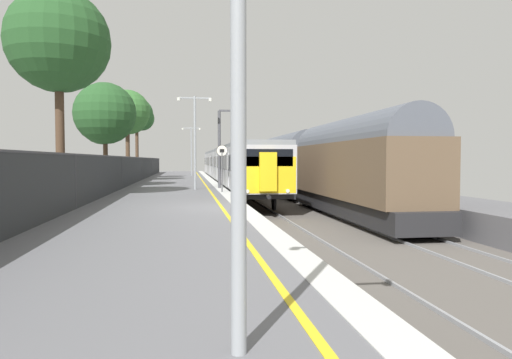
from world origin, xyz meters
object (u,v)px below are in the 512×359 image
at_px(platform_lamp_mid, 195,134).
at_px(background_tree_centre, 138,116).
at_px(commuter_train_at_platform, 229,165).
at_px(speed_limit_sign, 222,162).
at_px(freight_train_adjacent_track, 271,162).
at_px(background_tree_right, 129,114).
at_px(background_tree_left, 104,116).
at_px(background_tree_back, 58,43).
at_px(signal_gantry, 224,139).
at_px(platform_lamp_far, 191,147).

distance_m(platform_lamp_mid, background_tree_centre, 18.17).
xyz_separation_m(commuter_train_at_platform, speed_limit_sign, (-1.85, -17.09, 0.33)).
xyz_separation_m(commuter_train_at_platform, freight_train_adjacent_track, (4.00, 0.79, 0.25)).
height_order(commuter_train_at_platform, background_tree_right, background_tree_right).
bearing_deg(background_tree_left, commuter_train_at_platform, 51.33).
relative_size(freight_train_adjacent_track, background_tree_back, 6.30).
xyz_separation_m(signal_gantry, background_tree_left, (-7.39, 2.48, 1.52)).
bearing_deg(background_tree_back, background_tree_centre, 87.38).
bearing_deg(background_tree_right, platform_lamp_far, 66.15).
distance_m(background_tree_left, background_tree_back, 9.56).
height_order(speed_limit_sign, platform_lamp_far, platform_lamp_far).
relative_size(platform_lamp_mid, background_tree_back, 0.59).
height_order(freight_train_adjacent_track, background_tree_centre, background_tree_centre).
bearing_deg(background_tree_back, platform_lamp_mid, 43.95).
relative_size(platform_lamp_far, background_tree_centre, 0.70).
relative_size(background_tree_left, background_tree_back, 0.72).
xyz_separation_m(speed_limit_sign, background_tree_right, (-6.50, 14.23, 3.83)).
xyz_separation_m(freight_train_adjacent_track, background_tree_back, (-13.19, -21.13, 5.26)).
bearing_deg(platform_lamp_mid, background_tree_centre, 105.83).
bearing_deg(platform_lamp_mid, platform_lamp_far, 90.00).
bearing_deg(signal_gantry, platform_lamp_far, 94.53).
xyz_separation_m(commuter_train_at_platform, background_tree_back, (-9.19, -20.35, 5.51)).
distance_m(platform_lamp_far, background_tree_centre, 8.21).
bearing_deg(platform_lamp_far, background_tree_back, -101.59).
relative_size(freight_train_adjacent_track, platform_lamp_mid, 10.70).
distance_m(commuter_train_at_platform, platform_lamp_far, 9.47).
bearing_deg(background_tree_left, platform_lamp_far, 74.11).
height_order(background_tree_right, background_tree_back, background_tree_back).
bearing_deg(freight_train_adjacent_track, background_tree_back, -121.97).
bearing_deg(background_tree_right, background_tree_back, -92.77).
height_order(background_tree_centre, background_tree_right, background_tree_centre).
xyz_separation_m(background_tree_centre, background_tree_right, (-0.21, -5.56, -0.37)).
relative_size(speed_limit_sign, platform_lamp_far, 0.48).
xyz_separation_m(platform_lamp_mid, platform_lamp_far, (-0.00, 23.32, -0.09)).
relative_size(commuter_train_at_platform, speed_limit_sign, 16.71).
bearing_deg(background_tree_left, signal_gantry, -18.51).
bearing_deg(background_tree_back, background_tree_right, 87.23).
relative_size(platform_lamp_far, background_tree_right, 0.71).
bearing_deg(background_tree_centre, background_tree_left, -93.00).
bearing_deg(platform_lamp_far, speed_limit_sign, -86.94).
height_order(signal_gantry, background_tree_back, background_tree_back).
bearing_deg(background_tree_right, speed_limit_sign, -65.47).
bearing_deg(speed_limit_sign, background_tree_back, -156.06).
bearing_deg(platform_lamp_mid, freight_train_adjacent_track, 64.83).
distance_m(commuter_train_at_platform, signal_gantry, 13.73).
xyz_separation_m(signal_gantry, background_tree_centre, (-6.67, 16.24, 2.82)).
bearing_deg(background_tree_right, platform_lamp_mid, -66.47).
relative_size(background_tree_right, background_tree_back, 0.81).
bearing_deg(freight_train_adjacent_track, commuter_train_at_platform, -168.89).
height_order(freight_train_adjacent_track, background_tree_back, background_tree_back).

